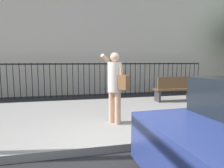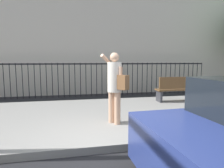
% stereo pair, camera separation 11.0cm
% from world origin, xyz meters
% --- Properties ---
extents(ground_plane, '(60.00, 60.00, 0.00)m').
position_xyz_m(ground_plane, '(0.00, 0.00, 0.00)').
color(ground_plane, black).
extents(sidewalk, '(28.00, 4.40, 0.15)m').
position_xyz_m(sidewalk, '(0.00, 2.20, 0.07)').
color(sidewalk, gray).
rests_on(sidewalk, ground).
extents(building_facade, '(28.00, 4.00, 10.04)m').
position_xyz_m(building_facade, '(0.00, 8.50, 5.02)').
color(building_facade, beige).
rests_on(building_facade, ground).
extents(iron_fence, '(12.03, 0.04, 1.60)m').
position_xyz_m(iron_fence, '(0.00, 5.90, 1.02)').
color(iron_fence, black).
rests_on(iron_fence, ground).
extents(pedestrian_on_phone, '(0.64, 0.72, 1.74)m').
position_xyz_m(pedestrian_on_phone, '(0.27, 1.23, 1.16)').
color(pedestrian_on_phone, tan).
rests_on(pedestrian_on_phone, sidewalk).
extents(street_bench, '(1.60, 0.45, 0.95)m').
position_xyz_m(street_bench, '(3.15, 3.35, 0.65)').
color(street_bench, brown).
rests_on(street_bench, sidewalk).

